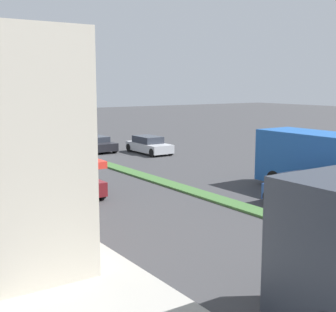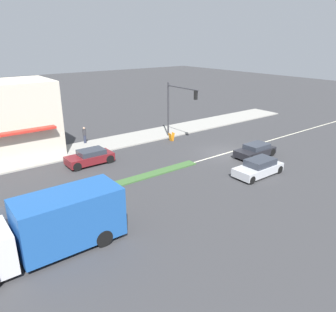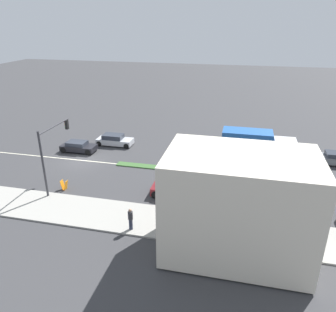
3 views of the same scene
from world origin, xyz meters
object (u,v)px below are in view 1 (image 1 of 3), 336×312
delivery_truck (326,163)px  sedan_maroon (72,182)px  sedan_silver (149,145)px  sedan_dark (97,144)px  coupe_blue (313,194)px

delivery_truck → sedan_maroon: delivery_truck is taller
delivery_truck → sedan_silver: 15.81m
sedan_dark → sedan_silver: bearing=131.8°
sedan_dark → sedan_silver: (-2.80, 3.13, 0.04)m
sedan_dark → sedan_maroon: size_ratio=0.99×
coupe_blue → sedan_maroon: bearing=-48.3°
delivery_truck → sedan_silver: delivery_truck is taller
sedan_dark → sedan_silver: 4.20m
delivery_truck → sedan_silver: (0.00, -15.79, -0.85)m
sedan_maroon → sedan_silver: bearing=-137.2°
delivery_truck → sedan_dark: delivery_truck is taller
delivery_truck → sedan_maroon: bearing=-33.1°
coupe_blue → sedan_maroon: (7.20, -8.07, -0.05)m
sedan_silver → sedan_dark: bearing=-48.2°
sedan_silver → coupe_blue: bearing=80.8°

